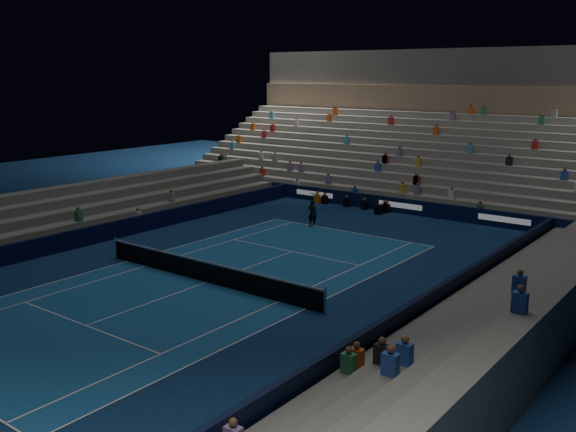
% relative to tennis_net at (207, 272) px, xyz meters
% --- Properties ---
extents(ground, '(90.00, 90.00, 0.00)m').
position_rel_tennis_net_xyz_m(ground, '(0.00, 0.00, -0.50)').
color(ground, '#0C254C').
rests_on(ground, ground).
extents(court_surface, '(10.97, 23.77, 0.01)m').
position_rel_tennis_net_xyz_m(court_surface, '(0.00, 0.00, -0.50)').
color(court_surface, '#185087').
rests_on(court_surface, ground).
extents(sponsor_barrier_far, '(44.00, 0.25, 1.00)m').
position_rel_tennis_net_xyz_m(sponsor_barrier_far, '(0.00, 18.50, -0.00)').
color(sponsor_barrier_far, black).
rests_on(sponsor_barrier_far, ground).
extents(sponsor_barrier_east, '(0.25, 37.00, 1.00)m').
position_rel_tennis_net_xyz_m(sponsor_barrier_east, '(9.70, 0.00, -0.00)').
color(sponsor_barrier_east, black).
rests_on(sponsor_barrier_east, ground).
extents(sponsor_barrier_west, '(0.25, 37.00, 1.00)m').
position_rel_tennis_net_xyz_m(sponsor_barrier_west, '(-9.70, 0.00, -0.00)').
color(sponsor_barrier_west, black).
rests_on(sponsor_barrier_west, ground).
extents(grandstand_main, '(44.00, 15.20, 11.20)m').
position_rel_tennis_net_xyz_m(grandstand_main, '(0.00, 27.90, 2.87)').
color(grandstand_main, slate).
rests_on(grandstand_main, ground).
extents(grandstand_east, '(5.00, 37.00, 2.50)m').
position_rel_tennis_net_xyz_m(grandstand_east, '(13.17, 0.00, 0.41)').
color(grandstand_east, '#63625E').
rests_on(grandstand_east, ground).
extents(grandstand_west, '(5.00, 37.00, 2.50)m').
position_rel_tennis_net_xyz_m(grandstand_west, '(-13.17, 0.00, 0.41)').
color(grandstand_west, '#62635E').
rests_on(grandstand_west, ground).
extents(tennis_net, '(12.90, 0.10, 1.10)m').
position_rel_tennis_net_xyz_m(tennis_net, '(0.00, 0.00, 0.00)').
color(tennis_net, '#B2B2B7').
rests_on(tennis_net, ground).
extents(tennis_player, '(0.67, 0.50, 1.67)m').
position_rel_tennis_net_xyz_m(tennis_player, '(-2.46, 11.68, 0.33)').
color(tennis_player, black).
rests_on(tennis_player, ground).
extents(broadcast_camera, '(0.57, 0.97, 0.62)m').
position_rel_tennis_net_xyz_m(broadcast_camera, '(-1.06, 17.32, -0.19)').
color(broadcast_camera, black).
rests_on(broadcast_camera, ground).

